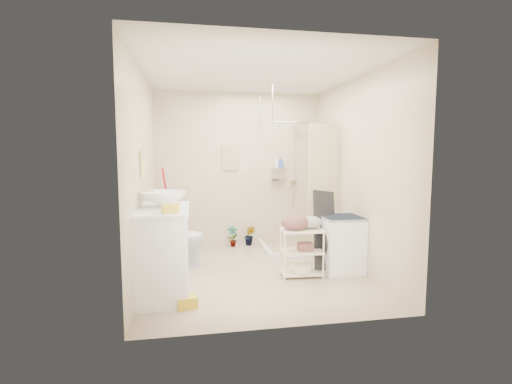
{
  "coord_description": "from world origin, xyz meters",
  "views": [
    {
      "loc": [
        -0.83,
        -4.72,
        1.58
      ],
      "look_at": [
        0.06,
        0.25,
        1.05
      ],
      "focal_mm": 26.0,
      "sensor_mm": 36.0,
      "label": 1
    }
  ],
  "objects_px": {
    "vanity": "(162,251)",
    "washing_machine": "(341,244)",
    "toilet": "(176,238)",
    "laundry_rack": "(302,248)"
  },
  "relations": [
    {
      "from": "vanity",
      "to": "washing_machine",
      "type": "bearing_deg",
      "value": 9.63
    },
    {
      "from": "washing_machine",
      "to": "toilet",
      "type": "bearing_deg",
      "value": 163.98
    },
    {
      "from": "toilet",
      "to": "washing_machine",
      "type": "xyz_separation_m",
      "value": [
        2.18,
        -0.61,
        -0.02
      ]
    },
    {
      "from": "toilet",
      "to": "washing_machine",
      "type": "height_order",
      "value": "toilet"
    },
    {
      "from": "vanity",
      "to": "toilet",
      "type": "relative_size",
      "value": 1.41
    },
    {
      "from": "toilet",
      "to": "laundry_rack",
      "type": "relative_size",
      "value": 1.07
    },
    {
      "from": "vanity",
      "to": "laundry_rack",
      "type": "relative_size",
      "value": 1.5
    },
    {
      "from": "vanity",
      "to": "washing_machine",
      "type": "xyz_separation_m",
      "value": [
        2.3,
        0.39,
        -0.11
      ]
    },
    {
      "from": "washing_machine",
      "to": "laundry_rack",
      "type": "bearing_deg",
      "value": -169.97
    },
    {
      "from": "washing_machine",
      "to": "laundry_rack",
      "type": "height_order",
      "value": "washing_machine"
    }
  ]
}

